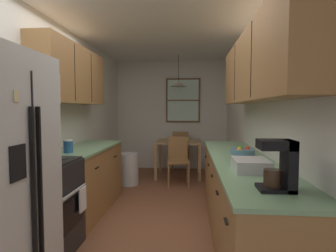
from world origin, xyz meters
TOP-DOWN VIEW (x-y plane):
  - ground_plane at (0.00, 1.00)m, footprint 12.00×12.00m
  - wall_left at (-1.35, 1.00)m, footprint 0.10×9.00m
  - wall_right at (1.35, 1.00)m, footprint 0.10×9.00m
  - wall_back at (0.00, 3.65)m, footprint 4.40×0.10m
  - ceiling_slab at (0.00, 1.00)m, footprint 4.40×9.00m
  - stove_range at (-0.99, -0.41)m, footprint 0.66×0.66m
  - microwave_over_range at (-1.11, -0.41)m, footprint 0.39×0.62m
  - counter_left at (-1.00, 0.75)m, footprint 0.64×1.65m
  - upper_cabinets_left at (-1.14, 0.70)m, footprint 0.33×1.73m
  - counter_right at (1.00, 0.05)m, footprint 0.64×3.05m
  - upper_cabinets_right at (1.14, -0.00)m, footprint 0.33×2.73m
  - dining_table at (0.20, 2.85)m, footprint 0.93×0.85m
  - dining_chair_near at (0.22, 2.21)m, footprint 0.43×0.43m
  - dining_chair_far at (0.22, 3.48)m, footprint 0.41×0.41m
  - pendant_light at (0.20, 2.85)m, footprint 0.33×0.33m
  - back_window at (0.27, 3.58)m, footprint 0.80×0.05m
  - trash_bin at (-0.70, 2.12)m, footprint 0.36×0.36m
  - storage_canister at (-1.00, 0.23)m, footprint 0.11×0.11m
  - dish_towel at (-0.64, -0.24)m, footprint 0.02×0.16m
  - coffee_maker at (1.03, -1.12)m, footprint 0.22×0.18m
  - mug_by_coffeemaker at (1.02, -0.92)m, footprint 0.11×0.08m
  - fruit_bowl at (1.05, 0.29)m, footprint 0.28×0.28m
  - dish_rack at (0.96, -0.58)m, footprint 0.28×0.34m
  - table_serving_bowl at (0.32, 2.94)m, footprint 0.21×0.21m

SIDE VIEW (x-z plane):
  - ground_plane at x=0.00m, z-range 0.00..0.00m
  - trash_bin at x=-0.70m, z-range 0.00..0.59m
  - counter_right at x=1.00m, z-range 0.00..0.90m
  - counter_left at x=-1.00m, z-range 0.00..0.90m
  - stove_range at x=-0.99m, z-range -0.08..1.02m
  - dish_towel at x=-0.64m, z-range 0.38..0.62m
  - dining_chair_near at x=0.22m, z-range 0.05..0.95m
  - dining_chair_far at x=0.22m, z-range 0.05..0.95m
  - dining_table at x=0.20m, z-range 0.26..1.01m
  - table_serving_bowl at x=0.32m, z-range 0.75..0.81m
  - fruit_bowl at x=1.05m, z-range 0.89..0.98m
  - mug_by_coffeemaker at x=1.02m, z-range 0.90..0.99m
  - dish_rack at x=0.96m, z-range 0.90..1.00m
  - storage_canister at x=-1.00m, z-range 0.90..1.06m
  - coffee_maker at x=1.03m, z-range 0.91..1.23m
  - wall_left at x=-1.35m, z-range 0.00..2.55m
  - wall_right at x=1.35m, z-range 0.00..2.55m
  - wall_back at x=0.00m, z-range 0.00..2.55m
  - back_window at x=0.27m, z-range 1.11..2.14m
  - microwave_over_range at x=-1.11m, z-range 1.48..1.79m
  - upper_cabinets_right at x=1.14m, z-range 1.50..2.21m
  - upper_cabinets_left at x=-1.14m, z-range 1.50..2.25m
  - pendant_light at x=0.20m, z-range 1.62..2.27m
  - ceiling_slab at x=0.00m, z-range 2.55..2.63m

